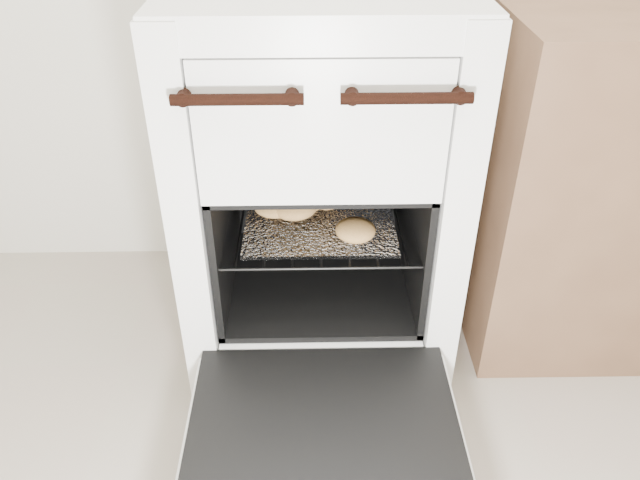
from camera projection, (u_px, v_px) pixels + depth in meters
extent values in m
cube|color=white|center=(319.00, 182.00, 1.49)|extent=(0.60, 0.64, 0.92)
cylinder|color=black|center=(237.00, 100.00, 1.02)|extent=(0.22, 0.02, 0.02)
cylinder|color=black|center=(407.00, 98.00, 1.03)|extent=(0.22, 0.02, 0.02)
cube|color=black|center=(324.00, 426.00, 1.20)|extent=(0.52, 0.40, 0.02)
cube|color=white|center=(324.00, 432.00, 1.21)|extent=(0.54, 0.42, 0.02)
cylinder|color=black|center=(227.00, 219.00, 1.45)|extent=(0.01, 0.42, 0.01)
cylinder|color=black|center=(411.00, 217.00, 1.46)|extent=(0.01, 0.42, 0.01)
cylinder|color=black|center=(321.00, 269.00, 1.29)|extent=(0.43, 0.01, 0.01)
cylinder|color=black|center=(318.00, 177.00, 1.62)|extent=(0.43, 0.01, 0.01)
cylinder|color=black|center=(242.00, 219.00, 1.45)|extent=(0.01, 0.40, 0.01)
cylinder|color=black|center=(268.00, 218.00, 1.45)|extent=(0.01, 0.40, 0.01)
cylinder|color=black|center=(294.00, 218.00, 1.46)|extent=(0.01, 0.40, 0.01)
cylinder|color=black|center=(319.00, 218.00, 1.46)|extent=(0.01, 0.40, 0.01)
cylinder|color=black|center=(345.00, 217.00, 1.46)|extent=(0.01, 0.40, 0.01)
cylinder|color=black|center=(370.00, 217.00, 1.46)|extent=(0.01, 0.40, 0.01)
cylinder|color=black|center=(396.00, 217.00, 1.46)|extent=(0.01, 0.40, 0.01)
cube|color=white|center=(319.00, 220.00, 1.44)|extent=(0.34, 0.30, 0.01)
ellipsoid|color=#DCA758|center=(304.00, 198.00, 1.46)|extent=(0.15, 0.15, 0.05)
ellipsoid|color=#DCA758|center=(327.00, 199.00, 1.47)|extent=(0.12, 0.12, 0.04)
ellipsoid|color=#DCA758|center=(356.00, 230.00, 1.35)|extent=(0.12, 0.12, 0.04)
ellipsoid|color=#DCA758|center=(275.00, 205.00, 1.44)|extent=(0.14, 0.14, 0.04)
ellipsoid|color=#DCA758|center=(294.00, 206.00, 1.43)|extent=(0.14, 0.14, 0.05)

